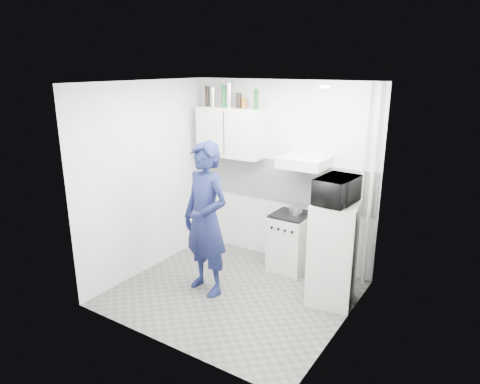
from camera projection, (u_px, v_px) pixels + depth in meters
The scene contains 24 objects.
floor at pixel (233, 293), 5.44m from camera, with size 2.80×2.80×0.00m, color #575756.
ceiling at pixel (232, 82), 4.70m from camera, with size 2.80×2.80×0.00m, color white.
wall_back at pixel (282, 174), 6.07m from camera, with size 2.80×2.80×0.00m, color silver.
wall_left at pixel (147, 179), 5.80m from camera, with size 2.60×2.60×0.00m, color silver.
wall_right at pixel (347, 217), 4.34m from camera, with size 2.60×2.60×0.00m, color silver.
person at pixel (206, 219), 5.24m from camera, with size 0.70×0.46×1.93m, color #141A40.
stove at pixel (289, 243), 5.99m from camera, with size 0.49×0.49×0.79m, color beige.
fridge at pixel (333, 254), 5.08m from camera, with size 0.52×0.52×1.26m, color silver.
stove_top at pixel (290, 215), 5.87m from camera, with size 0.47×0.47×0.03m, color black.
saucepan at pixel (296, 211), 5.85m from camera, with size 0.18×0.18×0.10m, color silver.
microwave at pixel (337, 190), 4.85m from camera, with size 0.37×0.55×0.31m, color black.
bottle_a at pixel (207, 96), 6.24m from camera, with size 0.07×0.07×0.29m, color black.
bottle_b at pixel (213, 97), 6.19m from camera, with size 0.07×0.07×0.27m, color silver.
bottle_c at pixel (224, 96), 6.08m from camera, with size 0.08×0.08×0.31m, color #144C1E.
bottle_d at pixel (229, 95), 6.03m from camera, with size 0.08×0.08×0.35m, color silver.
canister_a at pixel (239, 101), 5.96m from camera, with size 0.08×0.08×0.21m, color black.
canister_b at pixel (244, 103), 5.93m from camera, with size 0.08×0.08×0.14m, color brown.
bottle_e at pixel (256, 99), 5.81m from camera, with size 0.07×0.07×0.27m, color #144C1E.
upper_cabinet at pixel (231, 132), 6.17m from camera, with size 1.00×0.35×0.70m, color silver.
range_hood at pixel (304, 162), 5.56m from camera, with size 0.60×0.50×0.14m, color beige.
backsplash at pixel (281, 181), 6.09m from camera, with size 2.74×0.03×0.60m, color white.
pipe_a at pixel (371, 189), 5.34m from camera, with size 0.05×0.05×2.60m, color beige.
pipe_b at pixel (362, 187), 5.40m from camera, with size 0.04×0.04×2.60m, color beige.
ceiling_spot_fixture at pixel (325, 87), 4.35m from camera, with size 0.10×0.10×0.02m, color white.
Camera 1 is at (2.70, -4.03, 2.79)m, focal length 32.00 mm.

